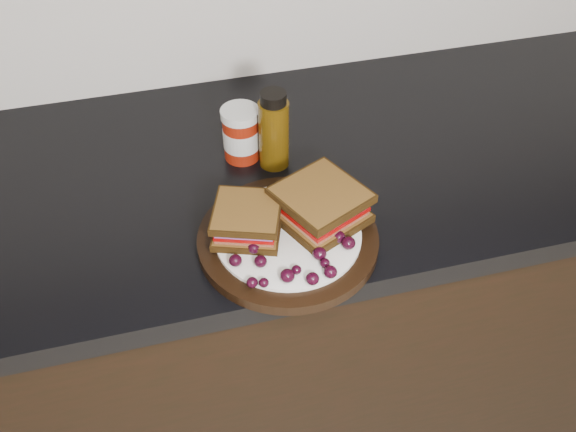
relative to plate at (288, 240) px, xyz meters
name	(u,v)px	position (x,y,z in m)	size (l,w,h in m)	color
base_cabinets	(287,323)	(0.05, 0.19, -0.48)	(3.96, 0.58, 0.86)	black
countertop	(287,172)	(0.05, 0.19, -0.03)	(3.98, 0.60, 0.04)	black
plate	(288,240)	(0.00, 0.00, 0.00)	(0.28, 0.28, 0.02)	black
sandwich_left	(247,220)	(-0.06, 0.02, 0.04)	(0.10, 0.10, 0.05)	brown
sandwich_right	(321,205)	(0.06, 0.02, 0.04)	(0.12, 0.12, 0.06)	brown
grape_0	(235,260)	(-0.09, -0.04, 0.02)	(0.02, 0.02, 0.02)	black
grape_1	(261,261)	(-0.06, -0.05, 0.02)	(0.02, 0.02, 0.02)	black
grape_2	(252,282)	(-0.08, -0.09, 0.02)	(0.02, 0.02, 0.02)	black
grape_3	(264,283)	(-0.06, -0.09, 0.02)	(0.01, 0.01, 0.01)	black
grape_4	(287,276)	(-0.02, -0.09, 0.02)	(0.02, 0.02, 0.02)	black
grape_5	(296,270)	(-0.01, -0.08, 0.02)	(0.01, 0.01, 0.01)	black
grape_6	(312,279)	(0.01, -0.11, 0.02)	(0.02, 0.02, 0.02)	black
grape_7	(330,272)	(0.04, -0.10, 0.02)	(0.02, 0.02, 0.02)	black
grape_8	(325,263)	(0.03, -0.08, 0.02)	(0.02, 0.02, 0.01)	black
grape_9	(320,254)	(0.03, -0.06, 0.02)	(0.02, 0.02, 0.02)	black
grape_10	(348,243)	(0.08, -0.05, 0.02)	(0.02, 0.02, 0.02)	black
grape_11	(339,237)	(0.07, -0.04, 0.02)	(0.02, 0.02, 0.02)	black
grape_12	(340,227)	(0.08, -0.02, 0.02)	(0.02, 0.02, 0.02)	black
grape_13	(344,217)	(0.09, 0.00, 0.02)	(0.02, 0.02, 0.02)	black
grape_14	(333,207)	(0.08, 0.03, 0.02)	(0.02, 0.02, 0.02)	black
grape_15	(316,213)	(0.05, 0.02, 0.02)	(0.02, 0.02, 0.02)	black
grape_16	(249,213)	(-0.05, 0.05, 0.02)	(0.02, 0.02, 0.02)	black
grape_17	(252,215)	(-0.05, 0.04, 0.02)	(0.02, 0.02, 0.02)	black
grape_18	(233,226)	(-0.08, 0.03, 0.02)	(0.02, 0.02, 0.02)	black
grape_19	(229,228)	(-0.09, 0.02, 0.03)	(0.02, 0.02, 0.02)	black
grape_20	(251,237)	(-0.06, 0.00, 0.02)	(0.02, 0.02, 0.02)	black
grape_21	(254,248)	(-0.06, -0.03, 0.02)	(0.02, 0.02, 0.02)	black
grape_22	(256,220)	(-0.04, 0.03, 0.02)	(0.02, 0.02, 0.01)	black
grape_23	(226,219)	(-0.09, 0.04, 0.02)	(0.02, 0.02, 0.02)	black
grape_24	(237,231)	(-0.08, 0.01, 0.02)	(0.02, 0.02, 0.02)	black
condiment_jar	(241,134)	(-0.02, 0.23, 0.04)	(0.07, 0.07, 0.10)	maroon
oil_bottle	(274,130)	(0.03, 0.20, 0.06)	(0.05, 0.05, 0.15)	#493107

